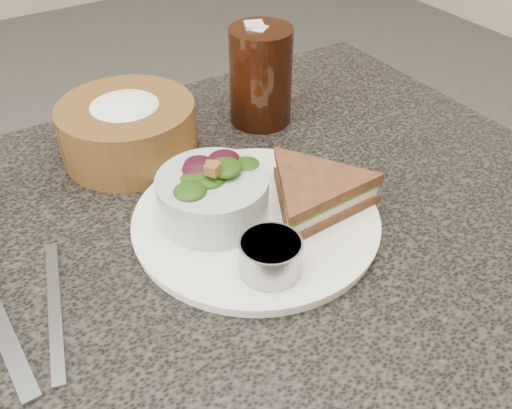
{
  "coord_description": "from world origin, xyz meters",
  "views": [
    {
      "loc": [
        -0.2,
        -0.45,
        1.18
      ],
      "look_at": [
        0.07,
        -0.02,
        0.78
      ],
      "focal_mm": 40.0,
      "sensor_mm": 36.0,
      "label": 1
    }
  ],
  "objects": [
    {
      "name": "fork",
      "position": [
        -0.22,
        -0.02,
        0.75
      ],
      "size": [
        0.02,
        0.18,
        0.0
      ],
      "primitive_type": "cube",
      "rotation": [
        0.0,
        0.0,
        0.03
      ],
      "color": "#989CA3",
      "rests_on": "dining_table"
    },
    {
      "name": "orange_wedge",
      "position": [
        0.1,
        0.07,
        0.78
      ],
      "size": [
        0.08,
        0.08,
        0.03
      ],
      "primitive_type": "cone",
      "rotation": [
        0.0,
        0.0,
        0.32
      ],
      "color": "#E56500",
      "rests_on": "dinner_plate"
    },
    {
      "name": "cola_glass",
      "position": [
        0.21,
        0.19,
        0.83
      ],
      "size": [
        0.1,
        0.1,
        0.15
      ],
      "primitive_type": null,
      "rotation": [
        0.0,
        0.0,
        -0.06
      ],
      "color": "black",
      "rests_on": "dining_table"
    },
    {
      "name": "sandwich",
      "position": [
        0.14,
        -0.04,
        0.78
      ],
      "size": [
        0.17,
        0.17,
        0.04
      ],
      "primitive_type": null,
      "rotation": [
        0.0,
        0.0,
        0.05
      ],
      "color": "brown",
      "rests_on": "dinner_plate"
    },
    {
      "name": "knife",
      "position": [
        -0.17,
        -0.02,
        0.75
      ],
      "size": [
        0.06,
        0.19,
        0.0
      ],
      "primitive_type": "cube",
      "rotation": [
        0.0,
        0.0,
        -0.26
      ],
      "color": "#95989C",
      "rests_on": "dining_table"
    },
    {
      "name": "dinner_plate",
      "position": [
        0.07,
        -0.02,
        0.76
      ],
      "size": [
        0.28,
        0.28,
        0.01
      ],
      "primitive_type": "cylinder",
      "color": "white",
      "rests_on": "dining_table"
    },
    {
      "name": "dressing_ramekin",
      "position": [
        0.03,
        -0.1,
        0.78
      ],
      "size": [
        0.08,
        0.08,
        0.04
      ],
      "primitive_type": "cylinder",
      "rotation": [
        0.0,
        0.0,
        0.19
      ],
      "color": "gray",
      "rests_on": "dinner_plate"
    },
    {
      "name": "bread_basket",
      "position": [
        0.0,
        0.2,
        0.8
      ],
      "size": [
        0.24,
        0.24,
        0.1
      ],
      "primitive_type": null,
      "rotation": [
        0.0,
        0.0,
        -0.43
      ],
      "color": "brown",
      "rests_on": "dining_table"
    },
    {
      "name": "salad_bowl",
      "position": [
        0.03,
        0.01,
        0.8
      ],
      "size": [
        0.15,
        0.15,
        0.07
      ],
      "primitive_type": null,
      "rotation": [
        0.0,
        0.0,
        -0.16
      ],
      "color": "#A4B4AC",
      "rests_on": "dinner_plate"
    }
  ]
}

